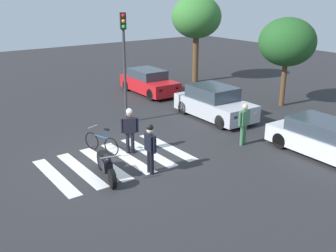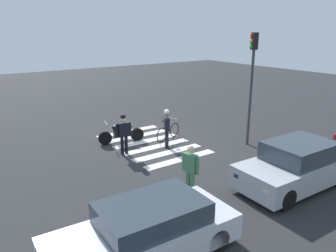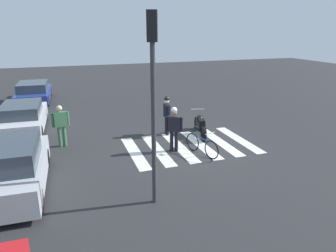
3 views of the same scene
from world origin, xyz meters
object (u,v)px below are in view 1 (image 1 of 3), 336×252
leaning_bicycle (102,143)px  officer_by_motorcycle (130,128)px  car_white_van (327,140)px  officer_on_foot (150,146)px  police_motorcycle (106,165)px  car_red_convertible (149,82)px  traffic_light_pole (124,52)px  pedestrian_bystander (244,122)px  car_silver_sedan (214,103)px

leaning_bicycle → officer_by_motorcycle: officer_by_motorcycle is taller
officer_by_motorcycle → car_white_van: size_ratio=0.39×
officer_on_foot → officer_by_motorcycle: (-1.90, 0.36, 0.01)m
police_motorcycle → officer_on_foot: bearing=67.6°
car_red_convertible → traffic_light_pole: bearing=-44.4°
leaning_bicycle → car_white_van: 8.27m
car_white_van → traffic_light_pole: bearing=-153.0°
pedestrian_bystander → car_white_van: pedestrian_bystander is taller
officer_on_foot → car_red_convertible: bearing=146.8°
leaning_bicycle → officer_by_motorcycle: 1.23m
officer_by_motorcycle → car_silver_sedan: (-1.37, 5.45, -0.27)m
leaning_bicycle → car_silver_sedan: size_ratio=0.40×
leaning_bicycle → officer_by_motorcycle: size_ratio=0.94×
pedestrian_bystander → officer_on_foot: bearing=-89.9°
car_white_van → car_red_convertible: bearing=-179.6°
officer_on_foot → leaning_bicycle: bearing=-169.2°
leaning_bicycle → pedestrian_bystander: size_ratio=0.98×
officer_by_motorcycle → pedestrian_bystander: bearing=64.7°
police_motorcycle → leaning_bicycle: (-2.00, 0.86, -0.07)m
officer_by_motorcycle → pedestrian_bystander: (1.89, 4.02, -0.04)m
leaning_bicycle → car_white_van: (5.12, 6.49, 0.25)m
officer_by_motorcycle → officer_on_foot: bearing=-10.7°
pedestrian_bystander → car_red_convertible: bearing=170.3°
police_motorcycle → car_red_convertible: size_ratio=0.51×
traffic_light_pole → police_motorcycle: bearing=-37.0°
car_red_convertible → officer_on_foot: bearing=-33.2°
police_motorcycle → car_white_van: size_ratio=0.47×
leaning_bicycle → officer_on_foot: (2.56, 0.49, 0.60)m
officer_on_foot → traffic_light_pole: size_ratio=0.35×
car_white_van → police_motorcycle: bearing=-113.0°
car_red_convertible → traffic_light_pole: traffic_light_pole is taller
police_motorcycle → pedestrian_bystander: size_ratio=1.24×
officer_by_motorcycle → car_red_convertible: (-7.13, 5.56, -0.31)m
police_motorcycle → officer_on_foot: 1.56m
leaning_bicycle → car_red_convertible: size_ratio=0.40×
police_motorcycle → car_silver_sedan: (-2.72, 7.16, 0.27)m
car_silver_sedan → car_red_convertible: bearing=178.9°
traffic_light_pole → car_silver_sedan: bearing=63.5°
car_silver_sedan → traffic_light_pole: size_ratio=0.84×
car_silver_sedan → traffic_light_pole: 4.86m
pedestrian_bystander → car_white_van: size_ratio=0.38×
police_motorcycle → leaning_bicycle: bearing=156.7°
officer_by_motorcycle → traffic_light_pole: bearing=151.8°
officer_on_foot → car_silver_sedan: 6.67m
car_red_convertible → car_white_van: bearing=0.4°
police_motorcycle → car_white_van: 7.98m
police_motorcycle → car_silver_sedan: 7.66m
car_white_van → traffic_light_pole: size_ratio=0.91×
police_motorcycle → officer_by_motorcycle: bearing=128.2°
police_motorcycle → car_white_van: car_white_van is taller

